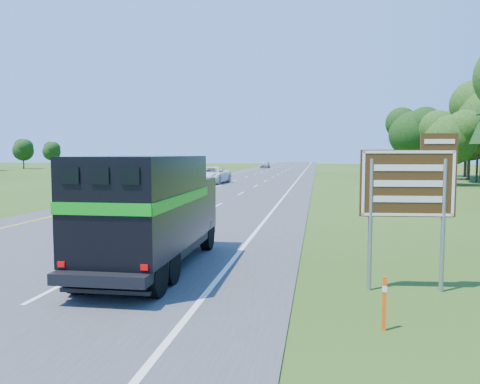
# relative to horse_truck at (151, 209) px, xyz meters

# --- Properties ---
(road) EXTENTS (15.00, 260.00, 0.04)m
(road) POSITION_rel_horse_truck_xyz_m (-3.47, 46.05, -1.71)
(road) COLOR #38383A
(road) RESTS_ON ground
(lane_markings) EXTENTS (11.15, 260.00, 0.01)m
(lane_markings) POSITION_rel_horse_truck_xyz_m (-3.47, 46.05, -1.69)
(lane_markings) COLOR yellow
(lane_markings) RESTS_ON road
(horse_truck) EXTENTS (2.38, 7.18, 3.16)m
(horse_truck) POSITION_rel_horse_truck_xyz_m (0.00, 0.00, 0.00)
(horse_truck) COLOR black
(horse_truck) RESTS_ON road
(white_suv) EXTENTS (3.48, 6.79, 1.83)m
(white_suv) POSITION_rel_horse_truck_xyz_m (-6.93, 37.36, -0.77)
(white_suv) COLOR white
(white_suv) RESTS_ON road
(far_car) EXTENTS (2.04, 4.86, 1.64)m
(far_car) POSITION_rel_horse_truck_xyz_m (-7.45, 94.41, -0.87)
(far_car) COLOR #AFAEB5
(far_car) RESTS_ON road
(exit_sign) EXTENTS (2.20, 0.27, 3.74)m
(exit_sign) POSITION_rel_horse_truck_xyz_m (6.66, -0.87, 0.69)
(exit_sign) COLOR gray
(exit_sign) RESTS_ON ground
(delineator) EXTENTS (0.08, 0.05, 1.02)m
(delineator) POSITION_rel_horse_truck_xyz_m (5.78, -3.56, -1.19)
(delineator) COLOR #FF530D
(delineator) RESTS_ON ground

